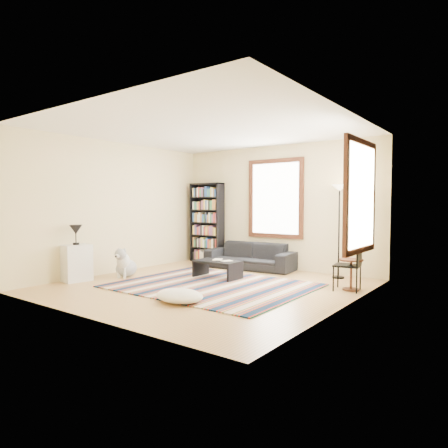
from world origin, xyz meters
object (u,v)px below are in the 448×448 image
Objects in this scene: side_table at (351,275)px; folding_chair at (347,266)px; floor_lamp at (339,232)px; coffee_table at (217,270)px; bookshelf at (207,223)px; sofa at (250,256)px; dog at (126,262)px; floor_cushion at (180,296)px; white_cabinet at (76,263)px.

folding_chair reaches higher than side_table.
floor_lamp is 1.30m from side_table.
coffee_table is 2.49m from folding_chair.
side_table is at bearing -15.45° from bookshelf.
dog is (-1.48, -2.33, -0.00)m from sofa.
floor_cushion is 1.12× the size of white_cabinet.
sofa is 3.44× the size of dog.
bookshelf is 4.30m from side_table.
sofa is 2.26× the size of coffee_table.
floor_lamp reaches higher than coffee_table.
floor_lamp is 5.15m from white_cabinet.
floor_lamp is (1.90, 1.48, 0.75)m from coffee_table.
white_cabinet is at bearing -161.35° from folding_chair.
bookshelf is 3.38× the size of dog.
folding_chair is at bearing 10.85° from coffee_table.
white_cabinet reaches higher than sofa.
bookshelf is 4.27m from floor_cushion.
bookshelf is 3.51m from floor_lamp.
folding_chair is at bearing -131.53° from side_table.
floor_cushion is 0.92× the size of folding_chair.
side_table is at bearing 36.48° from white_cabinet.
bookshelf is 2.33× the size of folding_chair.
folding_chair reaches higher than sofa.
sofa is at bearing 104.15° from floor_cushion.
sofa is 1.66m from bookshelf.
white_cabinet is at bearing -152.60° from side_table.
floor_cushion is (0.81, -3.22, -0.20)m from sofa.
coffee_table is 1.14× the size of floor_cushion.
floor_lamp is 3.44× the size of side_table.
folding_chair is at bearing 36.17° from white_cabinet.
folding_chair is at bearing -25.23° from sofa.
sofa is 3.33m from floor_cushion.
floor_lamp is at bearing 37.92° from coffee_table.
dog is at bearing -145.24° from floor_lamp.
folding_chair is 5.00m from white_cabinet.
bookshelf reaches higher than white_cabinet.
coffee_table is 1.52× the size of dog.
bookshelf is at bearing 155.18° from folding_chair.
sofa is 2.75m from side_table.
bookshelf reaches higher than floor_cushion.
coffee_table is 1.05× the size of folding_chair.
folding_chair is at bearing -62.44° from floor_lamp.
bookshelf is at bearing 72.46° from dog.
white_cabinet reaches higher than floor_cushion.
side_table reaches higher than coffee_table.
coffee_table is 0.48× the size of floor_lamp.
dog reaches higher than coffee_table.
bookshelf is 3.55m from white_cabinet.
sofa is 2.58× the size of floor_cushion.
folding_chair is at bearing 52.86° from floor_cushion.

